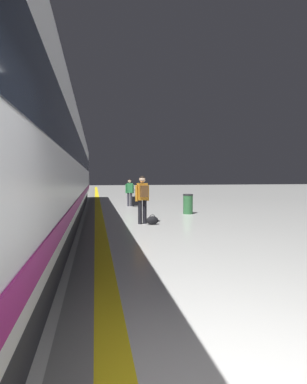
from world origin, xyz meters
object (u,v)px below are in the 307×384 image
at_px(suitcase_near, 136,201).
at_px(high_speed_train, 25,148).
at_px(passenger_mid, 143,195).
at_px(duffel_bag_mid, 152,220).
at_px(waste_bin, 188,204).
at_px(passenger_near, 130,190).

bearing_deg(suitcase_near, high_speed_train, -117.66).
bearing_deg(passenger_mid, duffel_bag_mid, -36.69).
bearing_deg(suitcase_near, passenger_mid, -95.45).
height_order(passenger_mid, waste_bin, passenger_mid).
height_order(passenger_near, passenger_mid, passenger_mid).
bearing_deg(suitcase_near, passenger_near, 148.28).
bearing_deg(passenger_near, high_speed_train, -115.30).
xyz_separation_m(passenger_near, waste_bin, (2.22, -4.09, -0.46)).
bearing_deg(suitcase_near, waste_bin, -63.95).
xyz_separation_m(high_speed_train, passenger_near, (3.88, 8.20, -1.59)).
bearing_deg(passenger_near, suitcase_near, -31.72).
xyz_separation_m(duffel_bag_mid, waste_bin, (2.19, 2.71, 0.30)).
xyz_separation_m(suitcase_near, passenger_mid, (-0.61, -6.36, 0.71)).
distance_m(suitcase_near, waste_bin, 4.33).
distance_m(passenger_near, duffel_bag_mid, 6.84).
relative_size(passenger_near, duffel_bag_mid, 3.58).
height_order(passenger_near, suitcase_near, passenger_near).
xyz_separation_m(high_speed_train, suitcase_near, (4.20, 8.00, -2.19)).
bearing_deg(duffel_bag_mid, waste_bin, 50.98).
xyz_separation_m(passenger_near, suitcase_near, (0.32, -0.20, -0.60)).
bearing_deg(duffel_bag_mid, passenger_near, 90.23).
height_order(high_speed_train, passenger_mid, high_speed_train).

